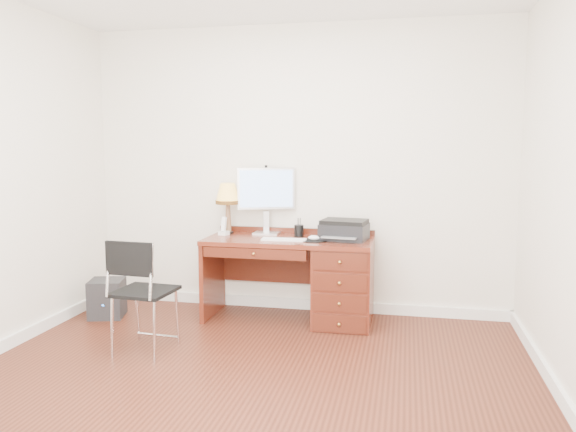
% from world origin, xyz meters
% --- Properties ---
extents(ground, '(4.00, 4.00, 0.00)m').
position_xyz_m(ground, '(0.00, 0.00, 0.00)').
color(ground, '#3A160D').
rests_on(ground, ground).
extents(room_shell, '(4.00, 4.00, 4.00)m').
position_xyz_m(room_shell, '(0.00, 0.63, 0.05)').
color(room_shell, white).
rests_on(room_shell, ground).
extents(desk, '(1.50, 0.67, 0.75)m').
position_xyz_m(desk, '(0.32, 1.40, 0.41)').
color(desk, maroon).
rests_on(desk, ground).
extents(monitor, '(0.53, 0.26, 0.62)m').
position_xyz_m(monitor, '(-0.26, 1.63, 1.14)').
color(monitor, silver).
rests_on(monitor, desk).
extents(keyboard, '(0.40, 0.13, 0.02)m').
position_xyz_m(keyboard, '(-0.02, 1.28, 0.76)').
color(keyboard, white).
rests_on(keyboard, desk).
extents(mouse_pad, '(0.24, 0.24, 0.05)m').
position_xyz_m(mouse_pad, '(0.24, 1.32, 0.76)').
color(mouse_pad, black).
rests_on(mouse_pad, desk).
extents(printer, '(0.44, 0.36, 0.18)m').
position_xyz_m(printer, '(0.49, 1.44, 0.84)').
color(printer, black).
rests_on(printer, desk).
extents(leg_lamp, '(0.23, 0.23, 0.48)m').
position_xyz_m(leg_lamp, '(-0.62, 1.56, 1.10)').
color(leg_lamp, black).
rests_on(leg_lamp, desk).
extents(phone, '(0.10, 0.10, 0.17)m').
position_xyz_m(phone, '(-0.63, 1.46, 0.80)').
color(phone, white).
rests_on(phone, desk).
extents(pen_cup, '(0.09, 0.09, 0.11)m').
position_xyz_m(pen_cup, '(0.07, 1.51, 0.80)').
color(pen_cup, black).
rests_on(pen_cup, desk).
extents(chair, '(0.45, 0.45, 0.89)m').
position_xyz_m(chair, '(-0.92, 0.32, 0.54)').
color(chair, black).
rests_on(chair, ground).
extents(equipment_box, '(0.37, 0.37, 0.35)m').
position_xyz_m(equipment_box, '(-1.67, 1.12, 0.17)').
color(equipment_box, black).
rests_on(equipment_box, ground).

